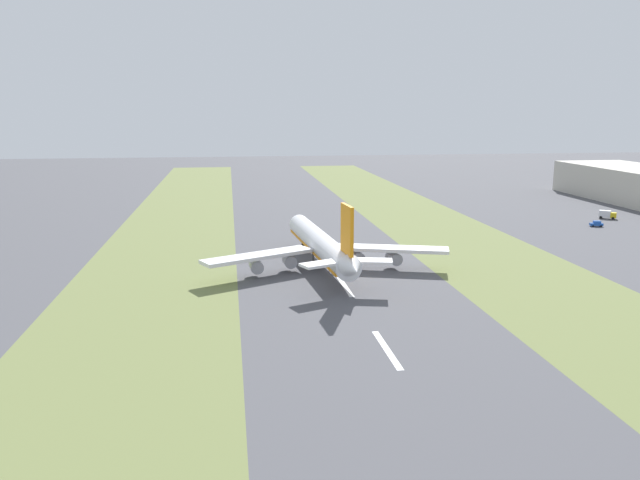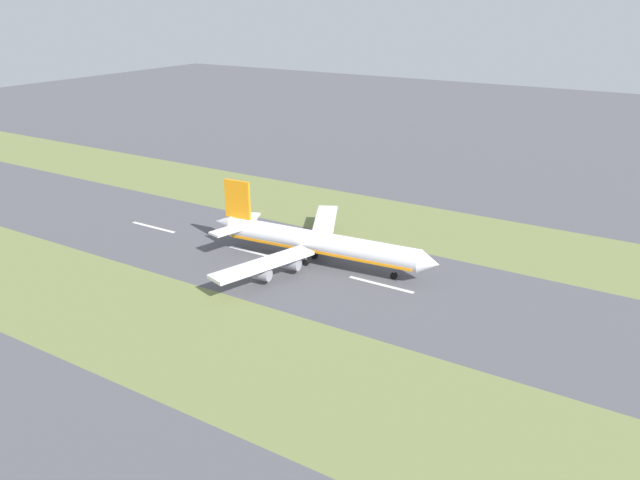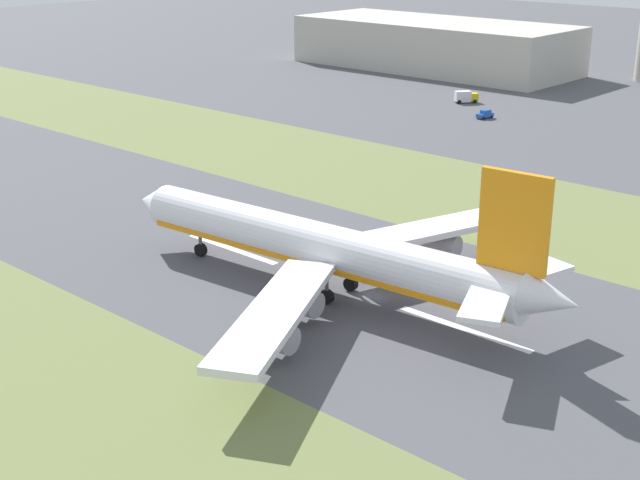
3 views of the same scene
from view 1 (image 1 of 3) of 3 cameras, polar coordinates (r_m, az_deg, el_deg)
The scene contains 9 objects.
ground_plane at distance 160.70m, azimuth 1.36°, elevation -2.84°, with size 800.00×800.00×0.00m, color #4C4C51.
grass_median_west at distance 159.66m, azimuth -14.80°, elevation -3.34°, with size 40.00×600.00×0.01m, color olive.
grass_median_east at distance 173.79m, azimuth 16.16°, elevation -2.18°, with size 40.00×600.00×0.01m, color olive.
centreline_dash_near at distance 110.34m, azimuth 6.13°, elevation -9.91°, with size 1.20×18.00×0.01m, color silver.
centreline_dash_mid at distance 147.32m, azimuth 2.28°, elevation -4.22°, with size 1.20×18.00×0.01m, color silver.
centreline_dash_far at distance 185.56m, azimuth 0.02°, elevation -0.83°, with size 1.20×18.00×0.01m, color silver.
airplane_main_jet at distance 162.70m, azimuth 0.15°, elevation -0.47°, with size 63.89×67.22×20.20m.
service_truck at distance 260.51m, azimuth 24.78°, elevation 2.14°, with size 6.08×5.43×3.10m.
apron_car at distance 241.73m, azimuth 23.96°, elevation 1.37°, with size 4.67×2.69×2.03m.
Camera 1 is at (-26.17, -153.19, 40.86)m, focal length 35.00 mm.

